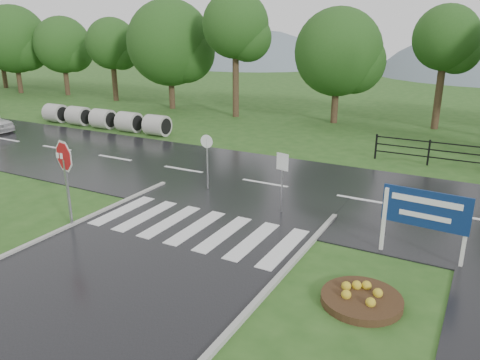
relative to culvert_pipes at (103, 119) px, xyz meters
The scene contains 11 objects.
ground 20.22m from the culvert_pipes, 47.92° to the right, with size 120.00×120.00×0.00m, color #28511B.
main_road 14.45m from the culvert_pipes, 20.26° to the right, with size 90.00×8.00×0.04m, color black.
crosswalk 16.85m from the culvert_pipes, 36.44° to the right, with size 6.50×2.80×0.02m.
hills 55.23m from the culvert_pipes, 71.18° to the left, with size 102.00×48.00×48.00m.
treeline 17.12m from the culvert_pipes, 31.75° to the left, with size 83.20×5.20×10.00m.
culvert_pipes is the anchor object (origin of this frame).
stop_sign 15.46m from the culvert_pipes, 49.62° to the right, with size 1.29×0.36×2.99m.
estate_billboard 21.85m from the culvert_pipes, 23.53° to the right, with size 2.26×0.21×1.98m.
flower_bed 22.46m from the culvert_pipes, 31.24° to the right, with size 1.86×1.86×0.37m.
reg_sign_small 17.14m from the culvert_pipes, 26.10° to the right, with size 0.46×0.14×2.12m.
reg_sign_round 13.66m from the culvert_pipes, 29.33° to the right, with size 0.51×0.07×2.19m.
Camera 1 is at (7.65, -6.18, 6.07)m, focal length 35.00 mm.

